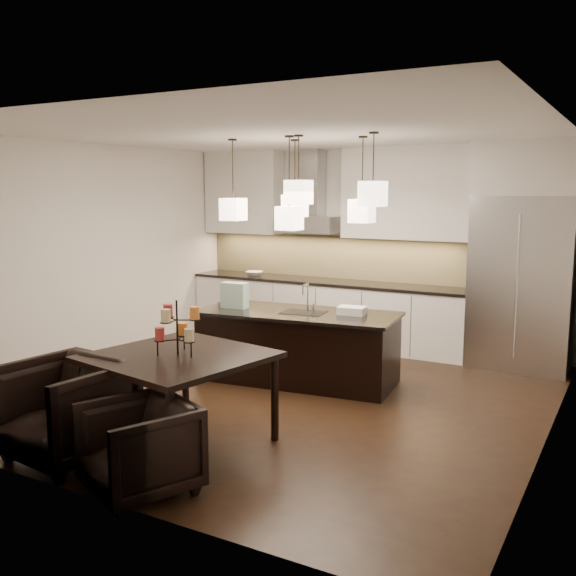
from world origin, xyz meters
The scene contains 37 objects.
floor centered at (0.00, 0.00, -0.01)m, with size 5.50×5.50×0.02m, color black.
ceiling centered at (0.00, 0.00, 2.81)m, with size 5.50×5.50×0.02m, color white.
wall_back centered at (0.00, 2.76, 1.40)m, with size 5.50×0.02×2.80m, color silver.
wall_front centered at (0.00, -2.76, 1.40)m, with size 5.50×0.02×2.80m, color silver.
wall_left centered at (-2.76, 0.00, 1.40)m, with size 0.02×5.50×2.80m, color silver.
wall_right centered at (2.76, 0.00, 1.40)m, with size 0.02×5.50×2.80m, color silver.
refrigerator centered at (2.10, 2.38, 1.07)m, with size 1.20×0.72×2.15m, color #B7B7BA.
fridge_panel centered at (2.10, 2.38, 2.47)m, with size 1.26×0.72×0.65m, color silver.
lower_cabinets centered at (-0.62, 2.43, 0.44)m, with size 4.21×0.62×0.88m, color silver.
countertop centered at (-0.62, 2.43, 0.90)m, with size 4.21×0.66×0.04m, color black.
backsplash centered at (-0.62, 2.73, 1.24)m, with size 4.21×0.02×0.63m, color #C6BB82.
upper_cab_left centered at (-2.10, 2.57, 2.17)m, with size 1.25×0.35×1.25m, color silver.
upper_cab_right centered at (0.55, 2.57, 2.17)m, with size 1.86×0.35×1.25m, color silver.
hood_canopy centered at (-0.93, 2.48, 1.72)m, with size 0.90×0.52×0.24m, color #B7B7BA.
hood_chimney centered at (-0.93, 2.59, 2.32)m, with size 0.30×0.28×0.96m, color #B7B7BA.
fruit_bowl centered at (-1.81, 2.38, 0.95)m, with size 0.26×0.26×0.06m, color silver.
island_body centered at (-0.06, 0.53, 0.39)m, with size 2.24×0.89×0.79m, color black.
island_top centered at (-0.06, 0.53, 0.80)m, with size 2.31×0.97×0.04m, color black.
faucet centered at (0.02, 0.63, 0.99)m, with size 0.09×0.21×0.34m, color silver, non-canonical shape.
tote_bag centered at (-0.84, 0.40, 0.97)m, with size 0.30×0.16×0.30m, color #276442.
food_container centered at (0.55, 0.69, 0.87)m, with size 0.30×0.21×0.09m, color silver.
dining_table centered at (-0.07, -1.63, 0.40)m, with size 1.35×1.35×0.81m, color black, non-canonical shape.
candelabra centered at (-0.07, -1.63, 1.05)m, with size 0.39×0.39×0.47m, color black, non-canonical shape.
candle_a centered at (0.08, -1.66, 1.00)m, with size 0.08×0.08×0.11m, color #D1BC88.
candle_b centered at (-0.12, -1.49, 1.00)m, with size 0.08×0.08×0.11m, color orange.
candle_c centered at (-0.17, -1.75, 1.00)m, with size 0.08×0.08×0.11m, color #A62D2A.
candle_d centered at (0.06, -1.56, 1.17)m, with size 0.08×0.08×0.11m, color orange.
candle_e centered at (-0.20, -1.59, 1.17)m, with size 0.08×0.08×0.11m, color #A62D2A.
candle_f centered at (-0.07, -1.77, 1.17)m, with size 0.08×0.08×0.11m, color #D1BC88.
armchair_left centered at (-0.69, -2.34, 0.42)m, with size 0.89×0.91×0.83m, color black.
armchair_right centered at (0.26, -2.52, 0.34)m, with size 0.73×0.75×0.69m, color black.
pendant_a centered at (-0.85, 0.41, 1.99)m, with size 0.24×0.24×0.26m, color beige.
pendant_b centered at (-0.25, 0.82, 2.03)m, with size 0.24×0.24×0.26m, color beige.
pendant_c centered at (0.07, 0.30, 2.19)m, with size 0.24×0.24×0.26m, color beige.
pendant_d centered at (0.62, 0.78, 1.98)m, with size 0.24×0.24×0.26m, color beige.
pendant_e centered at (0.91, 0.37, 2.18)m, with size 0.24×0.24×0.26m, color beige.
pendant_f centered at (-0.05, 0.33, 1.91)m, with size 0.24×0.24×0.26m, color beige.
Camera 1 is at (3.39, -5.88, 2.21)m, focal length 40.00 mm.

